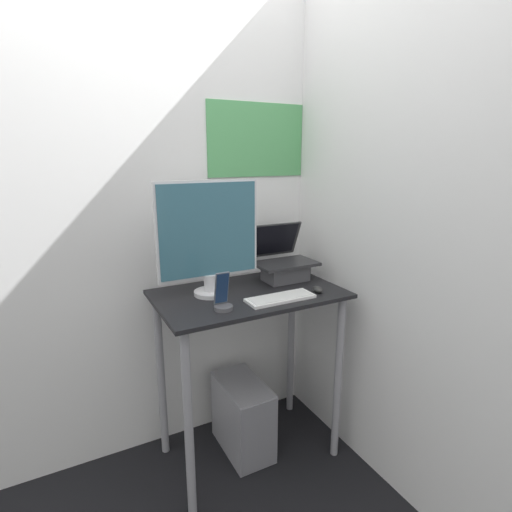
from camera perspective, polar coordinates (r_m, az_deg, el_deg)
ground_plane at (r=2.28m, az=2.69°, el=-30.14°), size 12.00×12.00×0.00m
wall_back at (r=2.22m, az=-5.33°, el=6.64°), size 6.00×0.06×2.60m
wall_side_right at (r=1.98m, az=16.80°, el=5.16°), size 0.05×6.00×2.60m
desk at (r=2.05m, az=-1.04°, el=-9.98°), size 0.91×0.55×0.93m
laptop at (r=2.17m, az=3.91°, el=-1.25°), size 0.33×0.29×0.29m
monitor at (r=1.89m, az=-6.74°, el=2.45°), size 0.50×0.16×0.55m
keyboard at (r=1.89m, az=3.50°, el=-6.00°), size 0.33×0.12×0.02m
mouse at (r=2.00m, az=8.79°, el=-4.74°), size 0.04×0.07×0.03m
cell_phone at (r=1.76m, az=-4.77°, el=-6.22°), size 0.08×0.08×0.17m
computer_tower at (r=2.36m, az=-1.88°, el=-21.90°), size 0.22×0.39×0.40m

